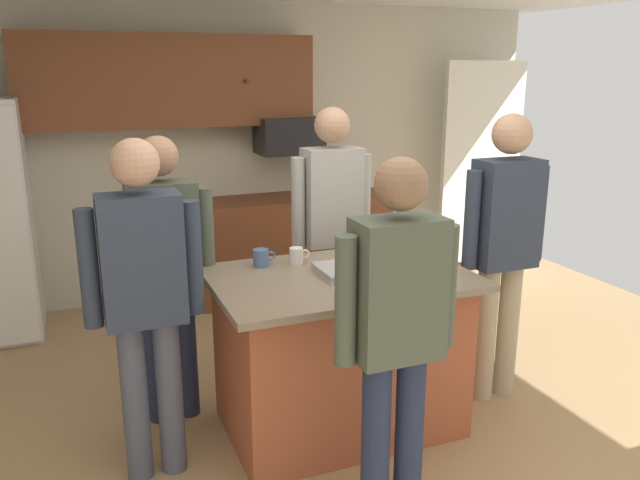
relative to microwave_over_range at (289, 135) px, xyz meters
The scene contains 16 objects.
floor 2.95m from the microwave_over_range, 103.50° to the right, with size 7.04×7.04×0.00m, color tan.
back_wall 0.69m from the microwave_over_range, 153.43° to the left, with size 6.40×0.10×2.60m, color beige.
french_door_window_panel 2.03m from the microwave_over_range, ahead, with size 0.90×0.06×2.00m, color white.
cabinet_run_upper 1.11m from the microwave_over_range, behind, with size 2.40×0.38×0.75m.
cabinet_run_lower 1.00m from the microwave_over_range, 89.94° to the right, with size 1.80×0.63×0.90m.
microwave_over_range is the anchor object (origin of this frame).
kitchen_island 2.58m from the microwave_over_range, 102.63° to the right, with size 1.41×0.95×0.93m.
person_guest_left 2.39m from the microwave_over_range, 126.80° to the right, with size 0.57×0.22×1.68m.
person_guest_by_door 3.25m from the microwave_over_range, 101.17° to the right, with size 0.57×0.22×1.69m.
person_host_foreground 2.90m from the microwave_over_range, 123.35° to the right, with size 0.57×0.23×1.72m.
person_guest_right 2.47m from the microwave_over_range, 77.33° to the right, with size 0.57×0.23×1.78m.
person_elder_center 1.61m from the microwave_over_range, 98.79° to the right, with size 0.57×0.24×1.79m.
glass_short_whisky 2.10m from the microwave_over_range, 91.34° to the right, with size 0.07×0.07×0.13m.
mug_ceramic_white 2.21m from the microwave_over_range, 108.21° to the right, with size 0.12×0.08×0.09m.
mug_blue_stoneware 2.26m from the microwave_over_range, 113.54° to the right, with size 0.13×0.09×0.10m.
serving_tray 2.42m from the microwave_over_range, 100.19° to the right, with size 0.44×0.30×0.04m.
Camera 1 is at (-1.27, -2.87, 2.03)m, focal length 35.60 mm.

